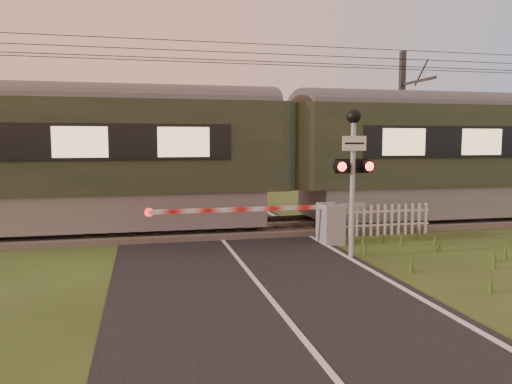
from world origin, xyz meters
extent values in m
plane|color=#293916|center=(0.00, 0.00, 0.00)|extent=(160.00, 160.00, 0.00)
cube|color=black|center=(0.00, 0.00, 0.01)|extent=(6.00, 140.00, 0.02)
cube|color=#47423D|center=(0.00, 6.50, 0.06)|extent=(140.00, 3.40, 0.24)
cube|color=slate|center=(0.00, 5.78, 0.26)|extent=(140.00, 0.08, 0.14)
cube|color=slate|center=(0.00, 7.22, 0.26)|extent=(140.00, 0.08, 0.14)
cube|color=#2D2116|center=(0.00, 6.50, 0.19)|extent=(0.24, 2.20, 0.06)
cylinder|color=black|center=(0.00, 6.20, 5.50)|extent=(120.00, 0.02, 0.02)
cylinder|color=black|center=(0.00, 6.80, 5.50)|extent=(120.00, 0.02, 0.02)
cylinder|color=black|center=(0.00, 6.50, 6.10)|extent=(120.00, 0.02, 0.02)
cylinder|color=black|center=(0.00, 6.50, 5.80)|extent=(120.00, 0.02, 0.02)
cube|color=gray|center=(2.99, 3.79, 0.58)|extent=(0.58, 0.89, 1.15)
cylinder|color=gray|center=(2.84, 3.79, 0.58)|extent=(0.13, 0.13, 1.15)
cube|color=gray|center=(3.57, 3.79, 1.07)|extent=(0.94, 0.17, 0.17)
cube|color=red|center=(0.35, 3.79, 1.07)|extent=(4.98, 0.12, 0.12)
cylinder|color=red|center=(-2.14, 3.79, 1.07)|extent=(0.23, 0.04, 0.23)
cylinder|color=gray|center=(2.86, 1.99, 1.71)|extent=(0.13, 0.13, 3.41)
cube|color=white|center=(2.86, 1.93, 2.90)|extent=(0.63, 0.03, 0.36)
sphere|color=black|center=(2.86, 1.99, 3.57)|extent=(0.36, 0.36, 0.36)
cube|color=black|center=(2.86, 1.99, 2.33)|extent=(0.85, 0.07, 0.07)
cylinder|color=#FF140C|center=(2.50, 1.81, 2.33)|extent=(0.23, 0.02, 0.23)
cylinder|color=#FF140C|center=(3.23, 1.81, 2.33)|extent=(0.23, 0.02, 0.23)
cube|color=black|center=(2.86, 2.04, 2.33)|extent=(0.91, 0.02, 0.36)
cube|color=silver|center=(4.78, 4.63, 0.33)|extent=(3.82, 0.04, 0.07)
cube|color=silver|center=(4.78, 4.63, 0.76)|extent=(3.82, 0.04, 0.07)
cube|color=#2D2D30|center=(7.91, 8.80, 3.25)|extent=(0.20, 0.20, 6.51)
cube|color=#2D2D30|center=(7.91, 7.65, 5.21)|extent=(0.09, 2.40, 0.09)
camera|label=1|loc=(-2.27, -9.65, 2.95)|focal=35.00mm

